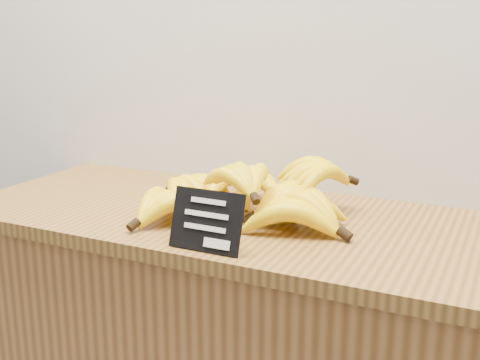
# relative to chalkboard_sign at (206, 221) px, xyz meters

# --- Properties ---
(counter_top) EXTENTS (1.31, 0.54, 0.03)m
(counter_top) POSITION_rel_chalkboard_sign_xyz_m (-0.02, 0.22, -0.07)
(counter_top) COLOR olive
(counter_top) RESTS_ON counter
(chalkboard_sign) EXTENTS (0.14, 0.04, 0.11)m
(chalkboard_sign) POSITION_rel_chalkboard_sign_xyz_m (0.00, 0.00, 0.00)
(chalkboard_sign) COLOR black
(chalkboard_sign) RESTS_ON counter_top
(banana_pile) EXTENTS (0.51, 0.39, 0.12)m
(banana_pile) POSITION_rel_chalkboard_sign_xyz_m (-0.01, 0.22, -0.01)
(banana_pile) COLOR yellow
(banana_pile) RESTS_ON counter_top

